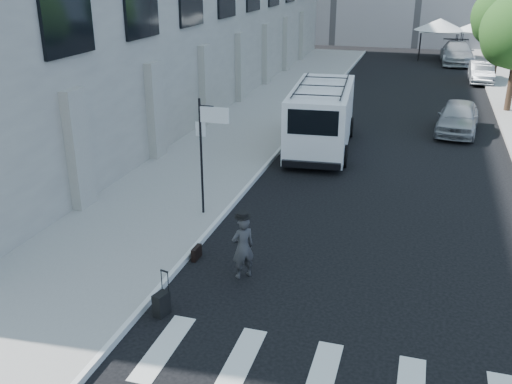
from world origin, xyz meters
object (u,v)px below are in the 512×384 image
Objects in this scene: businessman at (243,247)px; suitcase at (161,304)px; parked_car_a at (458,117)px; parked_car_b at (481,72)px; parked_car_c at (457,53)px; briefcase at (197,253)px; cargo_van at (322,117)px.

businessman reaches higher than suitcase.
parked_car_a reaches higher than parked_car_b.
businessman is at bearing -103.90° from parked_car_a.
parked_car_c is at bearing 94.15° from parked_car_a.
suitcase is 0.25× the size of parked_car_b.
parked_car_a is 20.65m from parked_car_c.
briefcase is 10.71m from cargo_van.
cargo_van is 1.75× the size of parked_car_b.
parked_car_a is at bearing -153.30° from businessman.
briefcase is at bearing -63.78° from businessman.
parked_car_b reaches higher than briefcase.
parked_car_c is (-1.31, 7.57, 0.16)m from parked_car_b.
cargo_van is 18.66m from parked_car_b.
businessman reaches higher than parked_car_b.
cargo_van is 25.44m from parked_car_c.
briefcase is 0.06× the size of cargo_van.
parked_car_b is 0.71× the size of parked_car_c.
cargo_van is at bearing -113.55° from parked_car_b.
parked_car_b is at bearing -82.36° from parked_car_c.
businessman reaches higher than parked_car_a.
parked_car_b is at bearing 88.94° from suitcase.
businessman is 0.23× the size of cargo_van.
briefcase is at bearing 109.72° from suitcase.
cargo_van reaches higher than businessman.
businessman is 0.39× the size of parked_car_b.
cargo_van is (-0.18, 11.10, 0.53)m from businessman.
cargo_van is (1.26, 10.58, 1.16)m from briefcase.
parked_car_b is (1.80, 13.08, -0.06)m from parked_car_a.
parked_car_c is at bearing -143.14° from businessman.
parked_car_a is (5.34, 15.17, -0.07)m from businessman.
parked_car_c is at bearing 79.54° from briefcase.
businessman is 36.28m from parked_car_c.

